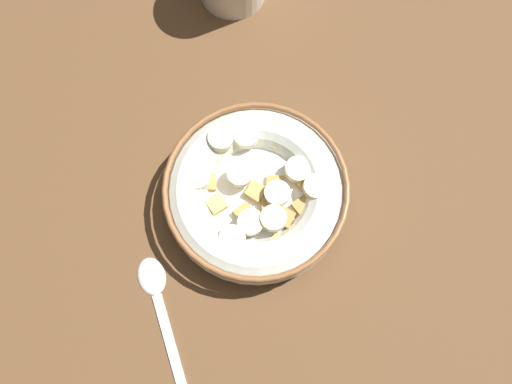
% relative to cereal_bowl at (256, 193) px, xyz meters
% --- Properties ---
extents(ground_plane, '(1.02, 1.02, 0.02)m').
position_rel_cereal_bowl_xyz_m(ground_plane, '(0.00, 0.00, -0.04)').
color(ground_plane, brown).
extents(cereal_bowl, '(0.19, 0.19, 0.05)m').
position_rel_cereal_bowl_xyz_m(cereal_bowl, '(0.00, 0.00, 0.00)').
color(cereal_bowl, beige).
rests_on(cereal_bowl, ground_plane).
extents(spoon, '(0.16, 0.10, 0.01)m').
position_rel_cereal_bowl_xyz_m(spoon, '(-0.00, 0.15, -0.02)').
color(spoon, silver).
rests_on(spoon, ground_plane).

